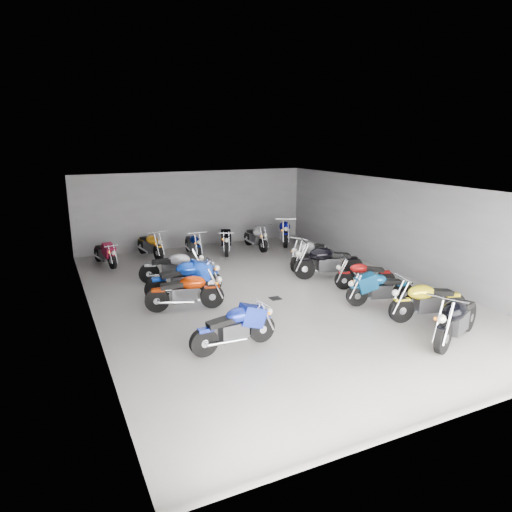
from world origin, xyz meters
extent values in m
plane|color=gray|center=(0.00, 0.00, 0.00)|extent=(14.00, 14.00, 0.00)
cube|color=slate|center=(0.00, 7.00, 1.60)|extent=(10.00, 0.10, 3.20)
cube|color=slate|center=(-5.00, 0.00, 1.60)|extent=(0.10, 14.00, 3.20)
cube|color=slate|center=(5.00, 0.00, 1.60)|extent=(0.10, 14.00, 3.20)
cube|color=black|center=(0.00, 0.00, 3.22)|extent=(10.00, 14.00, 0.04)
cube|color=black|center=(0.00, -0.50, 0.01)|extent=(0.32, 0.32, 0.01)
cylinder|color=black|center=(-1.63, -2.94, 0.32)|extent=(0.64, 0.18, 0.64)
cylinder|color=black|center=(-3.06, -3.06, 0.32)|extent=(0.65, 0.20, 0.64)
cube|color=#2D2D30|center=(-2.35, -3.00, 0.42)|extent=(0.67, 0.35, 0.40)
ellipsoid|color=#152797|center=(-2.13, -2.98, 0.73)|extent=(0.71, 0.45, 0.36)
cube|color=black|center=(-2.66, -3.03, 0.69)|extent=(0.63, 0.33, 0.18)
cylinder|color=black|center=(-1.92, -0.40, 0.33)|extent=(0.67, 0.28, 0.66)
cylinder|color=black|center=(-3.37, -0.07, 0.33)|extent=(0.67, 0.30, 0.66)
cube|color=#2D2D30|center=(-2.64, -0.24, 0.43)|extent=(0.72, 0.45, 0.41)
ellipsoid|color=#A02603|center=(-2.42, -0.29, 0.76)|extent=(0.77, 0.55, 0.37)
cube|color=black|center=(-2.96, -0.16, 0.72)|extent=(0.67, 0.42, 0.19)
cylinder|color=black|center=(-1.57, 0.71, 0.35)|extent=(0.71, 0.15, 0.71)
cylinder|color=black|center=(-3.18, 0.72, 0.35)|extent=(0.71, 0.17, 0.71)
cube|color=#2D2D30|center=(-2.37, 0.71, 0.46)|extent=(0.72, 0.33, 0.44)
ellipsoid|color=#0B31AA|center=(-2.13, 0.71, 0.82)|extent=(0.75, 0.44, 0.40)
cube|color=black|center=(-2.73, 0.72, 0.77)|extent=(0.67, 0.31, 0.20)
cylinder|color=black|center=(-1.60, 2.07, 0.33)|extent=(0.66, 0.33, 0.65)
cylinder|color=black|center=(-3.00, 2.52, 0.33)|extent=(0.67, 0.35, 0.65)
cube|color=#2D2D30|center=(-2.30, 2.29, 0.43)|extent=(0.73, 0.50, 0.41)
ellipsoid|color=#A5A5AC|center=(-2.09, 2.22, 0.76)|extent=(0.79, 0.60, 0.37)
cube|color=black|center=(-2.61, 2.40, 0.71)|extent=(0.68, 0.46, 0.19)
cylinder|color=black|center=(1.68, -5.14, 0.36)|extent=(0.71, 0.41, 0.71)
cylinder|color=black|center=(3.17, -4.51, 0.36)|extent=(0.72, 0.43, 0.71)
cube|color=#2D2D30|center=(2.42, -4.82, 0.47)|extent=(0.79, 0.59, 0.44)
ellipsoid|color=black|center=(2.20, -4.92, 0.82)|extent=(0.87, 0.70, 0.40)
cube|color=black|center=(2.75, -4.69, 0.78)|extent=(0.74, 0.55, 0.20)
cylinder|color=black|center=(2.07, -3.42, 0.33)|extent=(0.67, 0.27, 0.66)
cylinder|color=black|center=(3.54, -3.73, 0.33)|extent=(0.68, 0.29, 0.66)
cube|color=#2D2D30|center=(2.81, -3.58, 0.43)|extent=(0.72, 0.44, 0.41)
ellipsoid|color=yellow|center=(2.58, -3.53, 0.76)|extent=(0.77, 0.55, 0.37)
cube|color=black|center=(3.13, -3.65, 0.72)|extent=(0.67, 0.41, 0.19)
cylinder|color=black|center=(1.78, -2.00, 0.30)|extent=(0.62, 0.28, 0.60)
cylinder|color=black|center=(3.10, -2.37, 0.30)|extent=(0.62, 0.30, 0.60)
cube|color=#2D2D30|center=(2.44, -2.18, 0.40)|extent=(0.67, 0.44, 0.38)
ellipsoid|color=#135C97|center=(2.24, -2.13, 0.70)|extent=(0.72, 0.54, 0.34)
cube|color=black|center=(2.73, -2.26, 0.66)|extent=(0.63, 0.41, 0.17)
cylinder|color=black|center=(2.32, -0.64, 0.29)|extent=(0.58, 0.33, 0.58)
cylinder|color=black|center=(3.52, -1.14, 0.29)|extent=(0.58, 0.35, 0.58)
cube|color=#2D2D30|center=(2.92, -0.89, 0.38)|extent=(0.64, 0.48, 0.36)
ellipsoid|color=#A11110|center=(2.74, -0.81, 0.67)|extent=(0.70, 0.57, 0.32)
cube|color=black|center=(3.19, -1.00, 0.63)|extent=(0.60, 0.45, 0.16)
cylinder|color=black|center=(1.75, 0.78, 0.36)|extent=(0.73, 0.36, 0.72)
cylinder|color=black|center=(3.30, 0.27, 0.36)|extent=(0.74, 0.39, 0.72)
cube|color=#2D2D30|center=(2.53, 0.53, 0.47)|extent=(0.80, 0.55, 0.45)
ellipsoid|color=black|center=(2.29, 0.61, 0.83)|extent=(0.87, 0.67, 0.40)
cube|color=black|center=(2.87, 0.41, 0.79)|extent=(0.75, 0.51, 0.20)
cylinder|color=black|center=(1.93, 1.54, 0.34)|extent=(0.68, 0.40, 0.68)
cylinder|color=black|center=(3.35, 2.15, 0.34)|extent=(0.69, 0.42, 0.68)
cube|color=#2D2D30|center=(2.64, 1.85, 0.45)|extent=(0.76, 0.57, 0.43)
ellipsoid|color=#ACACB1|center=(2.43, 1.75, 0.79)|extent=(0.83, 0.68, 0.38)
cube|color=black|center=(2.95, 1.98, 0.74)|extent=(0.71, 0.53, 0.19)
cylinder|color=black|center=(-3.84, 4.74, 0.29)|extent=(0.26, 0.59, 0.58)
cylinder|color=black|center=(-4.16, 6.01, 0.29)|extent=(0.27, 0.59, 0.58)
cube|color=#2D2D30|center=(-4.00, 5.37, 0.38)|extent=(0.41, 0.64, 0.36)
ellipsoid|color=maroon|center=(-3.95, 5.18, 0.67)|extent=(0.50, 0.68, 0.33)
cube|color=black|center=(-4.07, 5.65, 0.63)|extent=(0.38, 0.60, 0.16)
cylinder|color=black|center=(-2.09, 5.11, 0.32)|extent=(0.26, 0.65, 0.64)
cylinder|color=black|center=(-2.40, 6.53, 0.32)|extent=(0.28, 0.66, 0.64)
cube|color=#2D2D30|center=(-2.24, 5.82, 0.42)|extent=(0.43, 0.70, 0.40)
ellipsoid|color=orange|center=(-2.19, 5.61, 0.74)|extent=(0.54, 0.75, 0.36)
cube|color=black|center=(-2.31, 6.13, 0.70)|extent=(0.40, 0.65, 0.18)
cylinder|color=black|center=(-0.65, 4.72, 0.30)|extent=(0.13, 0.59, 0.59)
cylinder|color=black|center=(-0.61, 6.06, 0.30)|extent=(0.15, 0.60, 0.59)
cube|color=#2D2D30|center=(-0.63, 5.39, 0.39)|extent=(0.29, 0.61, 0.37)
ellipsoid|color=navy|center=(-0.63, 5.18, 0.68)|extent=(0.38, 0.64, 0.33)
cube|color=black|center=(-0.62, 5.68, 0.65)|extent=(0.27, 0.57, 0.17)
cylinder|color=black|center=(0.49, 4.62, 0.33)|extent=(0.34, 0.66, 0.65)
cylinder|color=black|center=(0.98, 6.02, 0.33)|extent=(0.36, 0.67, 0.65)
cube|color=#2D2D30|center=(0.74, 5.32, 0.43)|extent=(0.51, 0.73, 0.41)
ellipsoid|color=black|center=(0.66, 5.11, 0.76)|extent=(0.61, 0.79, 0.37)
cube|color=black|center=(0.85, 5.63, 0.71)|extent=(0.48, 0.68, 0.19)
cylinder|color=black|center=(2.12, 4.65, 0.31)|extent=(0.13, 0.63, 0.63)
cylinder|color=black|center=(2.10, 6.07, 0.31)|extent=(0.15, 0.63, 0.63)
cube|color=#2D2D30|center=(2.11, 5.36, 0.41)|extent=(0.30, 0.64, 0.39)
ellipsoid|color=#AEAEB5|center=(2.11, 5.14, 0.72)|extent=(0.40, 0.67, 0.35)
cube|color=black|center=(2.11, 5.67, 0.69)|extent=(0.28, 0.60, 0.18)
cylinder|color=black|center=(3.33, 4.96, 0.35)|extent=(0.42, 0.70, 0.70)
cylinder|color=black|center=(3.99, 6.41, 0.35)|extent=(0.44, 0.71, 0.70)
cube|color=#2D2D30|center=(3.66, 5.68, 0.46)|extent=(0.60, 0.79, 0.44)
ellipsoid|color=#090C98|center=(3.56, 5.46, 0.81)|extent=(0.71, 0.86, 0.40)
cube|color=black|center=(3.81, 6.01, 0.77)|extent=(0.56, 0.74, 0.20)
camera|label=1|loc=(-5.87, -11.66, 4.56)|focal=32.00mm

